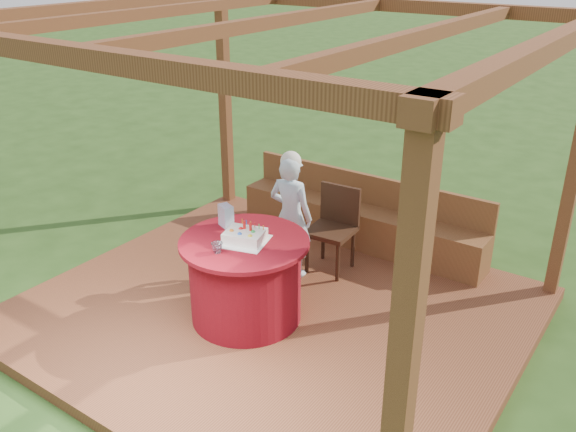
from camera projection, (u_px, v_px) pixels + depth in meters
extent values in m
plane|color=#234416|center=(273.00, 318.00, 5.97)|extent=(60.00, 60.00, 0.00)
cube|color=brown|center=(273.00, 312.00, 5.94)|extent=(4.50, 4.00, 0.12)
cube|color=brown|center=(400.00, 392.00, 2.87)|extent=(0.12, 0.12, 2.60)
cube|color=brown|center=(225.00, 106.00, 7.90)|extent=(0.12, 0.12, 2.60)
cube|color=brown|center=(575.00, 170.00, 5.68)|extent=(0.12, 0.12, 2.60)
cube|color=brown|center=(72.00, 55.00, 3.42)|extent=(4.50, 0.14, 0.12)
cube|color=brown|center=(379.00, 4.00, 6.24)|extent=(4.50, 0.14, 0.12)
cube|color=brown|center=(94.00, 7.00, 5.94)|extent=(0.14, 4.00, 0.12)
cube|color=brown|center=(550.00, 46.00, 3.72)|extent=(0.14, 4.00, 0.12)
cube|color=brown|center=(154.00, 12.00, 5.51)|extent=(0.10, 3.70, 0.10)
cube|color=brown|center=(270.00, 22.00, 4.83)|extent=(0.10, 3.70, 0.10)
cube|color=brown|center=(423.00, 35.00, 4.15)|extent=(0.10, 3.70, 0.10)
cube|color=brown|center=(359.00, 225.00, 7.10)|extent=(3.00, 0.42, 0.45)
cube|color=brown|center=(368.00, 189.00, 7.07)|extent=(3.00, 0.06, 0.35)
cylinder|color=maroon|center=(246.00, 281.00, 5.61)|extent=(1.02, 1.02, 0.77)
cylinder|color=maroon|center=(244.00, 242.00, 5.45)|extent=(1.18, 1.18, 0.04)
cube|color=#311B0F|center=(331.00, 231.00, 6.43)|extent=(0.48, 0.48, 0.05)
cylinder|color=#311B0F|center=(307.00, 253.00, 6.46)|extent=(0.04, 0.04, 0.46)
cylinder|color=#311B0F|center=(338.00, 261.00, 6.29)|extent=(0.04, 0.04, 0.46)
cylinder|color=#311B0F|center=(323.00, 240.00, 6.75)|extent=(0.04, 0.04, 0.46)
cylinder|color=#311B0F|center=(353.00, 248.00, 6.58)|extent=(0.04, 0.04, 0.46)
cube|color=#311B0F|center=(340.00, 205.00, 6.50)|extent=(0.46, 0.07, 0.45)
imported|color=#9BC7E6|center=(291.00, 216.00, 6.28)|extent=(0.51, 0.36, 1.31)
sphere|color=white|center=(291.00, 162.00, 6.04)|extent=(0.21, 0.21, 0.21)
cube|color=white|center=(245.00, 241.00, 5.42)|extent=(0.48, 0.48, 0.01)
cube|color=white|center=(245.00, 236.00, 5.39)|extent=(0.40, 0.35, 0.10)
cylinder|color=red|center=(244.00, 225.00, 5.41)|extent=(0.03, 0.03, 0.08)
cylinder|color=red|center=(250.00, 227.00, 5.37)|extent=(0.03, 0.03, 0.08)
sphere|color=orange|center=(232.00, 230.00, 5.38)|extent=(0.04, 0.04, 0.04)
sphere|color=blue|center=(240.00, 233.00, 5.32)|extent=(0.04, 0.04, 0.04)
sphere|color=yellow|center=(250.00, 235.00, 5.28)|extent=(0.04, 0.04, 0.04)
sphere|color=red|center=(241.00, 227.00, 5.42)|extent=(0.04, 0.04, 0.04)
sphere|color=green|center=(253.00, 231.00, 5.36)|extent=(0.04, 0.04, 0.04)
cube|color=#D489B7|center=(226.00, 216.00, 5.67)|extent=(0.17, 0.14, 0.21)
imported|color=white|center=(217.00, 248.00, 5.21)|extent=(0.10, 0.10, 0.09)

